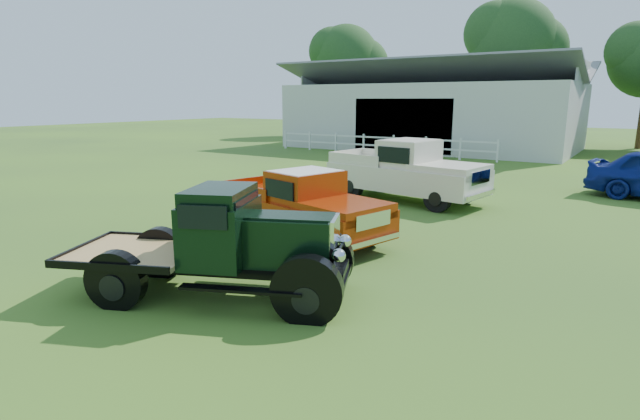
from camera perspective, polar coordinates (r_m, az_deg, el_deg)
The scene contains 8 objects.
ground at distance 9.59m, azimuth -4.99°, elevation -7.30°, with size 120.00×120.00×0.00m, color #365322.
shed_left at distance 35.38m, azimuth 12.74°, elevation 11.50°, with size 18.80×10.20×5.60m, color silver, non-canonical shape.
fence_rail at distance 30.40m, azimuth 6.68°, elevation 7.45°, with size 14.20×0.16×1.20m, color white, non-canonical shape.
tree_a at distance 46.54m, azimuth 2.95°, elevation 14.98°, with size 6.30×6.30×10.50m, color #2E5922, non-canonical shape.
tree_b at distance 42.24m, azimuth 20.91°, elevation 15.13°, with size 6.90×6.90×11.50m, color #2E5922, non-canonical shape.
vintage_flatbed at distance 8.43m, azimuth -11.77°, elevation -3.69°, with size 4.69×1.86×1.86m, color black, non-canonical shape.
red_pickup at distance 11.70m, azimuth -1.94°, elevation 0.63°, with size 4.57×1.76×1.67m, color #9D2B07, non-canonical shape.
white_pickup at distance 16.48m, azimuth 9.77°, elevation 4.43°, with size 5.31×2.06×1.95m, color beige, non-canonical shape.
Camera 1 is at (5.64, -7.04, 3.24)m, focal length 28.00 mm.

